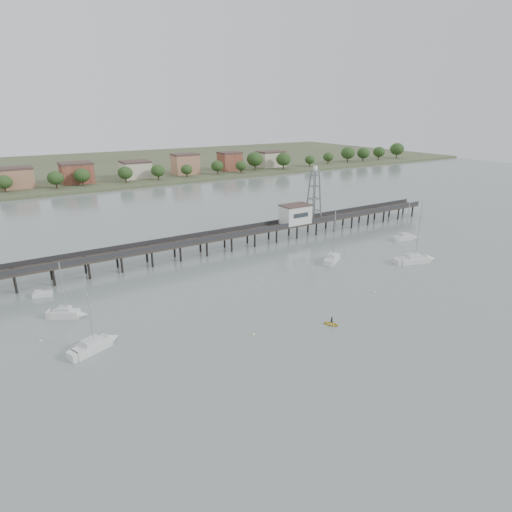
{
  "coord_description": "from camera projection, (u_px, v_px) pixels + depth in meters",
  "views": [
    {
      "loc": [
        -46.48,
        -32.76,
        34.67
      ],
      "look_at": [
        0.65,
        42.0,
        4.0
      ],
      "focal_mm": 30.0,
      "sensor_mm": 36.0,
      "label": 1
    }
  ],
  "objects": [
    {
      "name": "white_tender",
      "position": [
        42.0,
        294.0,
        83.01
      ],
      "size": [
        3.86,
        2.38,
        1.4
      ],
      "rotation": [
        0.0,
        0.0,
        -0.26
      ],
      "color": "silver",
      "rests_on": "ground"
    },
    {
      "name": "sailboat_c",
      "position": [
        334.0,
        258.0,
        102.51
      ],
      "size": [
        7.85,
        5.91,
        12.89
      ],
      "rotation": [
        0.0,
        0.0,
        0.53
      ],
      "color": "silver",
      "rests_on": "ground"
    },
    {
      "name": "sailboat_d",
      "position": [
        419.0,
        259.0,
        101.44
      ],
      "size": [
        10.13,
        5.56,
        15.92
      ],
      "rotation": [
        0.0,
        0.0,
        -0.3
      ],
      "color": "silver",
      "rests_on": "ground"
    },
    {
      "name": "yellow_dinghy",
      "position": [
        331.0,
        325.0,
        72.18
      ],
      "size": [
        1.78,
        1.2,
        2.42
      ],
      "primitive_type": "imported",
      "rotation": [
        0.0,
        0.0,
        0.45
      ],
      "color": "yellow",
      "rests_on": "ground"
    },
    {
      "name": "dinghy_occupant",
      "position": [
        331.0,
        325.0,
        72.18
      ],
      "size": [
        0.77,
        1.33,
        0.3
      ],
      "primitive_type": "imported",
      "rotation": [
        0.0,
        0.0,
        2.88
      ],
      "color": "black",
      "rests_on": "ground"
    },
    {
      "name": "sailboat_e",
      "position": [
        408.0,
        237.0,
        118.59
      ],
      "size": [
        7.13,
        3.67,
        11.46
      ],
      "rotation": [
        0.0,
        0.0,
        -0.26
      ],
      "color": "silver",
      "rests_on": "ground"
    },
    {
      "name": "pier_building",
      "position": [
        295.0,
        214.0,
        119.32
      ],
      "size": [
        8.4,
        5.4,
        5.3
      ],
      "color": "silver",
      "rests_on": "ground"
    },
    {
      "name": "lattice_tower",
      "position": [
        314.0,
        196.0,
        121.14
      ],
      "size": [
        3.2,
        3.2,
        15.5
      ],
      "color": "slate",
      "rests_on": "ground"
    },
    {
      "name": "sailboat_b",
      "position": [
        70.0,
        314.0,
        74.59
      ],
      "size": [
        6.46,
        4.78,
        10.72
      ],
      "rotation": [
        0.0,
        0.0,
        -0.52
      ],
      "color": "silver",
      "rests_on": "ground"
    },
    {
      "name": "far_shore",
      "position": [
        77.0,
        168.0,
        252.29
      ],
      "size": [
        500.0,
        170.0,
        10.4
      ],
      "color": "#475133",
      "rests_on": "ground"
    },
    {
      "name": "mooring_buoys",
      "position": [
        311.0,
        287.0,
        87.03
      ],
      "size": [
        95.06,
        23.29,
        0.39
      ],
      "color": "beige",
      "rests_on": "ground"
    },
    {
      "name": "pier",
      "position": [
        216.0,
        237.0,
        107.67
      ],
      "size": [
        150.0,
        5.0,
        5.5
      ],
      "color": "#2D2823",
      "rests_on": "ground"
    },
    {
      "name": "sailboat_a",
      "position": [
        99.0,
        344.0,
        65.15
      ],
      "size": [
        7.98,
        4.9,
        12.76
      ],
      "rotation": [
        0.0,
        0.0,
        0.37
      ],
      "color": "silver",
      "rests_on": "ground"
    },
    {
      "name": "ground_plane",
      "position": [
        409.0,
        365.0,
        60.96
      ],
      "size": [
        500.0,
        500.0,
        0.0
      ],
      "primitive_type": "plane",
      "color": "slate",
      "rests_on": "ground"
    }
  ]
}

